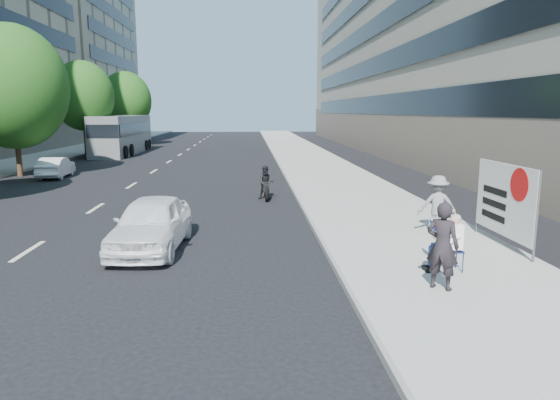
{
  "coord_description": "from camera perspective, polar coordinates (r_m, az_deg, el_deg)",
  "views": [
    {
      "loc": [
        -0.55,
        -11.31,
        3.71
      ],
      "look_at": [
        0.22,
        1.08,
        1.49
      ],
      "focal_mm": 32.0,
      "sensor_mm": 36.0,
      "label": 1
    }
  ],
  "objects": [
    {
      "name": "motorcycle",
      "position": [
        21.21,
        -1.59,
        1.81
      ],
      "size": [
        0.71,
        2.04,
        1.42
      ],
      "rotation": [
        0.0,
        0.0,
        -0.03
      ],
      "color": "black",
      "rests_on": "ground"
    },
    {
      "name": "white_sedan_near",
      "position": [
        13.9,
        -14.49,
        -2.6
      ],
      "size": [
        1.91,
        4.3,
        1.44
      ],
      "primitive_type": "imported",
      "rotation": [
        0.0,
        0.0,
        -0.05
      ],
      "color": "white",
      "rests_on": "ground"
    },
    {
      "name": "bus",
      "position": [
        46.14,
        -17.55,
        7.1
      ],
      "size": [
        2.76,
        12.07,
        3.3
      ],
      "rotation": [
        0.0,
        0.0,
        -0.01
      ],
      "color": "slate",
      "rests_on": "ground"
    },
    {
      "name": "jogger",
      "position": [
        15.25,
        17.54,
        -0.53
      ],
      "size": [
        1.2,
        0.8,
        1.72
      ],
      "primitive_type": "imported",
      "rotation": [
        0.0,
        0.0,
        2.99
      ],
      "color": "slate",
      "rests_on": "near_sidewalk"
    },
    {
      "name": "ground",
      "position": [
        11.92,
        -0.74,
        -7.98
      ],
      "size": [
        160.0,
        160.0,
        0.0
      ],
      "primitive_type": "plane",
      "color": "black",
      "rests_on": "ground"
    },
    {
      "name": "near_building",
      "position": [
        47.15,
        19.25,
        17.27
      ],
      "size": [
        14.0,
        70.0,
        20.0
      ],
      "primitive_type": "cube",
      "color": "#9D9787",
      "rests_on": "ground"
    },
    {
      "name": "tree_far_c",
      "position": [
        32.16,
        -28.27,
        11.3
      ],
      "size": [
        6.0,
        6.0,
        8.47
      ],
      "color": "#382616",
      "rests_on": "ground"
    },
    {
      "name": "near_sidewalk",
      "position": [
        31.85,
        4.71,
        3.56
      ],
      "size": [
        5.0,
        120.0,
        0.15
      ],
      "primitive_type": "cube",
      "color": "gray",
      "rests_on": "ground"
    },
    {
      "name": "seated_protester",
      "position": [
        11.82,
        18.62,
        -4.27
      ],
      "size": [
        0.83,
        1.12,
        1.31
      ],
      "color": "navy",
      "rests_on": "near_sidewalk"
    },
    {
      "name": "white_sedan_mid",
      "position": [
        30.83,
        -24.25,
        3.43
      ],
      "size": [
        1.51,
        3.63,
        1.17
      ],
      "primitive_type": "imported",
      "rotation": [
        0.0,
        0.0,
        3.22
      ],
      "color": "silver",
      "rests_on": "ground"
    },
    {
      "name": "far_bldg_north",
      "position": [
        79.68,
        -26.36,
        16.55
      ],
      "size": [
        22.0,
        28.0,
        28.0
      ],
      "primitive_type": "cube",
      "color": "tan",
      "rests_on": "ground"
    },
    {
      "name": "protest_banner",
      "position": [
        14.43,
        24.28,
        0.04
      ],
      "size": [
        0.08,
        3.06,
        2.2
      ],
      "color": "#4C4C4C",
      "rests_on": "near_sidewalk"
    },
    {
      "name": "tree_far_e",
      "position": [
        56.87,
        -17.22,
        10.78
      ],
      "size": [
        5.4,
        5.4,
        7.89
      ],
      "color": "#382616",
      "rests_on": "ground"
    },
    {
      "name": "tree_far_d",
      "position": [
        43.37,
        -21.6,
        11.01
      ],
      "size": [
        4.8,
        4.8,
        7.65
      ],
      "color": "#382616",
      "rests_on": "ground"
    },
    {
      "name": "pedestrian_woman",
      "position": [
        10.54,
        18.07,
        -5.0
      ],
      "size": [
        0.78,
        0.75,
        1.79
      ],
      "primitive_type": "imported",
      "rotation": [
        0.0,
        0.0,
        2.45
      ],
      "color": "black",
      "rests_on": "near_sidewalk"
    }
  ]
}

